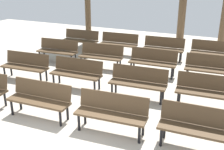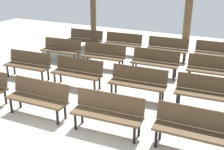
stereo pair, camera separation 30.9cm
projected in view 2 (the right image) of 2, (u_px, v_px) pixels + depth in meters
bench_r0_c1 at (38, 96)px, 6.81m from camera, size 1.62×0.53×0.87m
bench_r0_c2 at (108, 111)px, 6.10m from camera, size 1.63×0.58×0.87m
bench_r0_c3 at (195, 128)px, 5.46m from camera, size 1.61×0.53×0.87m
bench_r1_c0 at (28, 63)px, 9.15m from camera, size 1.63×0.58×0.87m
bench_r1_c1 at (78, 71)px, 8.47m from camera, size 1.62×0.54×0.87m
bench_r1_c2 at (138, 81)px, 7.72m from camera, size 1.62×0.57×0.87m
bench_r1_c3 at (207, 91)px, 7.07m from camera, size 1.63×0.58×0.87m
bench_r2_c0 at (61, 49)px, 10.80m from camera, size 1.63×0.59×0.87m
bench_r2_c1 at (104, 55)px, 10.09m from camera, size 1.63×0.61×0.87m
bench_r2_c2 at (155, 61)px, 9.39m from camera, size 1.62×0.55×0.87m
bench_r2_c3 at (213, 69)px, 8.67m from camera, size 1.62×0.57×0.87m
bench_r3_c0 at (85, 38)px, 12.39m from camera, size 1.62×0.55×0.87m
bench_r3_c1 at (123, 42)px, 11.73m from camera, size 1.62×0.56×0.87m
bench_r3_c2 at (167, 47)px, 10.98m from camera, size 1.62×0.56×0.87m
bench_r3_c3 at (217, 52)px, 10.35m from camera, size 1.62×0.54×0.87m
tree_2 at (188, 14)px, 13.65m from camera, size 0.37×0.37×2.65m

